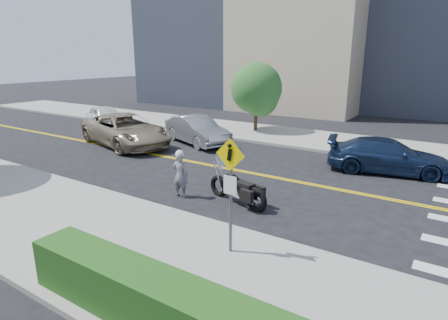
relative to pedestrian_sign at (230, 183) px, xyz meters
name	(u,v)px	position (x,y,z in m)	size (l,w,h in m)	color
ground_plane	(226,168)	(-4.20, 6.31, -1.96)	(120.00, 120.00, 0.00)	black
sidewalk_near	(83,230)	(-4.20, -1.19, -1.89)	(60.00, 5.00, 0.15)	#9E9B91
sidewalk_far	(293,137)	(-4.20, 13.81, -1.89)	(60.00, 5.00, 0.15)	#9E9B91
pedestrian_sign	(230,183)	(0.00, 0.00, 0.00)	(0.78, 0.08, 3.00)	#4C4C51
motorcyclist	(180,174)	(-3.68, 2.54, -1.11)	(0.64, 0.47, 1.71)	silver
motorcycle	(237,181)	(-1.70, 3.13, -1.18)	(2.55, 0.78, 1.55)	black
suv	(126,130)	(-11.30, 7.00, -1.09)	(2.88, 6.24, 1.74)	tan
parked_car_white	(106,118)	(-15.88, 9.46, -1.17)	(1.87, 4.66, 1.59)	white
parked_car_silver	(196,130)	(-8.26, 9.50, -1.18)	(1.66, 4.76, 1.57)	#94989B
parked_car_blue	(388,156)	(1.89, 9.63, -1.24)	(2.02, 4.98, 1.44)	#182A4A
tree_far_a	(256,88)	(-7.04, 14.25, 0.87)	(3.28, 3.28, 4.48)	#382619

